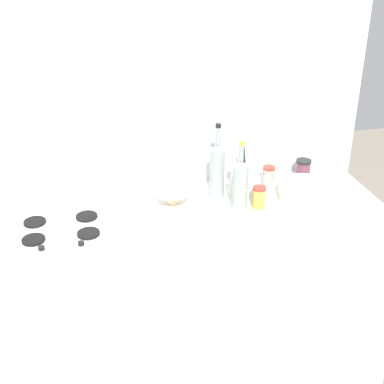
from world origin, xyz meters
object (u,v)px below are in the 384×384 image
at_px(butter_dish, 196,234).
at_px(condiment_jar_front, 303,169).
at_px(condiment_jar_spare, 259,197).
at_px(wine_bottle_leftmost, 240,183).
at_px(stovetop_hob, 62,231).
at_px(mixing_bowl, 173,199).
at_px(cutting_board, 253,225).
at_px(condiment_jar_rear, 269,176).
at_px(wine_bottle_mid_left, 217,169).
at_px(utensil_crock, 246,181).
at_px(plate_stack, 306,192).

distance_m(butter_dish, condiment_jar_front, 0.82).
distance_m(condiment_jar_front, condiment_jar_spare, 0.41).
distance_m(wine_bottle_leftmost, condiment_jar_spare, 0.11).
relative_size(stovetop_hob, mixing_bowl, 2.78).
relative_size(condiment_jar_spare, cutting_board, 0.44).
bearing_deg(mixing_bowl, condiment_jar_spare, -12.03).
bearing_deg(condiment_jar_spare, condiment_jar_rear, 59.43).
height_order(stovetop_hob, butter_dish, butter_dish).
xyz_separation_m(stovetop_hob, cutting_board, (0.81, -0.12, -0.00)).
bearing_deg(condiment_jar_spare, butter_dish, -148.13).
distance_m(butter_dish, cutting_board, 0.27).
relative_size(wine_bottle_mid_left, utensil_crock, 1.21).
relative_size(butter_dish, utensil_crock, 0.52).
distance_m(wine_bottle_leftmost, cutting_board, 0.21).
xyz_separation_m(wine_bottle_leftmost, mixing_bowl, (-0.30, 0.06, -0.08)).
height_order(wine_bottle_mid_left, mixing_bowl, wine_bottle_mid_left).
relative_size(condiment_jar_front, condiment_jar_rear, 0.96).
bearing_deg(condiment_jar_spare, condiment_jar_front, 37.87).
distance_m(stovetop_hob, condiment_jar_spare, 0.89).
xyz_separation_m(plate_stack, wine_bottle_mid_left, (-0.40, 0.13, 0.10)).
distance_m(butter_dish, condiment_jar_rear, 0.64).
relative_size(stovetop_hob, condiment_jar_front, 4.53).
xyz_separation_m(mixing_bowl, utensil_crock, (0.37, 0.05, 0.03)).
height_order(mixing_bowl, cutting_board, mixing_bowl).
xyz_separation_m(mixing_bowl, condiment_jar_rear, (0.51, 0.13, 0.01)).
bearing_deg(utensil_crock, mixing_bowl, -172.67).
distance_m(wine_bottle_leftmost, butter_dish, 0.36).
xyz_separation_m(stovetop_hob, plate_stack, (1.13, 0.06, 0.03)).
distance_m(stovetop_hob, condiment_jar_front, 1.25).
xyz_separation_m(butter_dish, condiment_jar_front, (0.68, 0.47, 0.02)).
relative_size(utensil_crock, condiment_jar_spare, 2.91).
relative_size(wine_bottle_leftmost, wine_bottle_mid_left, 0.89).
distance_m(wine_bottle_mid_left, condiment_jar_front, 0.50).
bearing_deg(condiment_jar_rear, butter_dish, -137.99).
bearing_deg(butter_dish, stovetop_hob, 161.52).
distance_m(butter_dish, utensil_crock, 0.48).
height_order(mixing_bowl, condiment_jar_spare, condiment_jar_spare).
relative_size(butter_dish, condiment_jar_front, 1.61).
height_order(plate_stack, condiment_jar_front, condiment_jar_front).
bearing_deg(cutting_board, butter_dish, -167.98).
bearing_deg(stovetop_hob, wine_bottle_mid_left, 14.52).
relative_size(utensil_crock, condiment_jar_rear, 2.98).
xyz_separation_m(condiment_jar_front, condiment_jar_rear, (-0.20, -0.05, 0.00)).
bearing_deg(condiment_jar_rear, mixing_bowl, -166.17).
bearing_deg(utensil_crock, wine_bottle_mid_left, 170.67).
distance_m(plate_stack, wine_bottle_leftmost, 0.34).
relative_size(wine_bottle_leftmost, condiment_jar_spare, 3.15).
bearing_deg(wine_bottle_leftmost, utensil_crock, 58.31).
bearing_deg(wine_bottle_leftmost, mixing_bowl, 168.15).
distance_m(mixing_bowl, butter_dish, 0.30).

